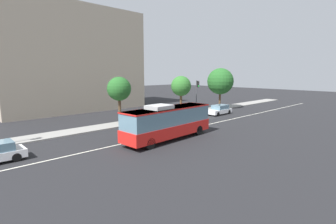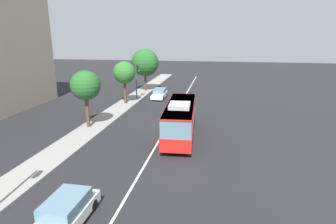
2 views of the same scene
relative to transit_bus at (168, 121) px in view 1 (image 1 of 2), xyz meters
name	(u,v)px [view 1 (image 1 of 2)]	position (x,y,z in m)	size (l,w,h in m)	color
ground_plane	(174,132)	(2.58, 1.73, -1.81)	(160.00, 160.00, 0.00)	black
sidewalk_kerb	(134,122)	(2.58, 9.19, -1.74)	(80.00, 2.79, 0.14)	gray
lane_centre_line	(174,132)	(2.58, 1.73, -1.80)	(76.00, 0.16, 0.01)	silver
transit_bus	(168,121)	(0.00, 0.00, 0.00)	(10.13, 3.07, 3.46)	red
sedan_white	(219,110)	(15.95, 5.36, -1.09)	(4.53, 1.88, 1.46)	white
traffic_light_near_corner	(197,91)	(14.00, 8.24, 1.75)	(0.34, 0.62, 5.20)	#47474C
street_tree_kerbside_left	(220,81)	(20.94, 8.86, 3.07)	(4.57, 4.57, 7.18)	#4C3823
street_tree_kerbside_centre	(119,89)	(0.74, 9.61, 2.57)	(2.97, 2.97, 5.91)	#4C3823
street_tree_kerbside_right	(181,86)	(11.43, 9.26, 2.54)	(3.03, 3.03, 5.91)	#4C3823
office_block_background	(68,60)	(1.65, 26.86, 6.69)	(23.75, 12.73, 17.00)	tan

